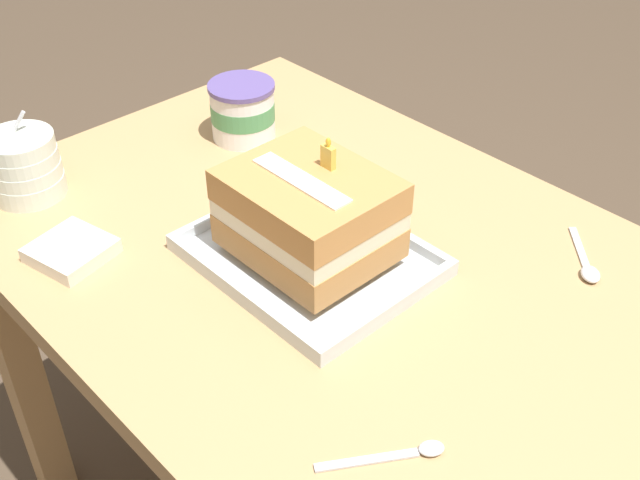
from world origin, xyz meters
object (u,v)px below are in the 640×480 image
Objects in this scene: bowl_stack at (24,166)px; serving_spoon_near_tray at (588,269)px; napkin_pile at (71,251)px; ice_cream_tub at (243,111)px; foil_tray at (309,258)px; serving_spoon_by_bowls at (408,453)px; birthday_cake at (309,213)px.

bowl_stack is 0.83m from serving_spoon_near_tray.
ice_cream_tub is at bearing 104.42° from napkin_pile.
ice_cream_tub reaches higher than foil_tray.
napkin_pile is at bearing -134.98° from foil_tray.
bowl_stack is at bearing -154.51° from foil_tray.
serving_spoon_by_bowls is (0.73, 0.06, -0.04)m from bowl_stack.
ice_cream_tub is at bearing 155.41° from birthday_cake.
ice_cream_tub is 0.95× the size of napkin_pile.
serving_spoon_near_tray is at bearing 43.62° from birthday_cake.
bowl_stack is at bearing -175.61° from serving_spoon_by_bowls.
bowl_stack is at bearing 169.98° from napkin_pile.
birthday_cake is at bearing 90.00° from foil_tray.
bowl_stack reaches higher than serving_spoon_by_bowls.
serving_spoon_near_tray is at bearing 44.27° from napkin_pile.
foil_tray is 1.52× the size of birthday_cake.
birthday_cake is 0.38m from serving_spoon_near_tray.
birthday_cake is 0.46m from bowl_stack.
foil_tray is 0.46m from bowl_stack.
foil_tray is at bearing -136.38° from serving_spoon_near_tray.
birthday_cake is at bearing 155.18° from serving_spoon_by_bowls.
foil_tray is at bearing -24.59° from ice_cream_tub.
napkin_pile is (-0.23, -0.23, 0.00)m from foil_tray.
bowl_stack is at bearing -154.51° from birthday_cake.
birthday_cake is 1.85× the size of ice_cream_tub.
birthday_cake is 2.00× the size of serving_spoon_near_tray.
napkin_pile is at bearing -75.58° from ice_cream_tub.
ice_cream_tub is 0.89× the size of serving_spoon_by_bowls.
ice_cream_tub is 0.61m from serving_spoon_near_tray.
napkin_pile is (0.10, -0.38, -0.04)m from ice_cream_tub.
bowl_stack is at bearing -146.38° from serving_spoon_near_tray.
ice_cream_tub is 0.70m from serving_spoon_by_bowls.
birthday_cake is at bearing 45.02° from napkin_pile.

